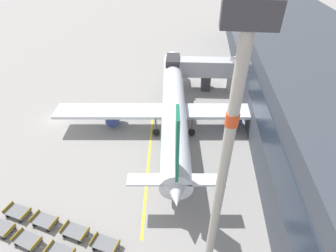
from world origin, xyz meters
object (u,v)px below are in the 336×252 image
(baggage_dolly_row_near_col_b, at_px, (27,240))
(baggage_dolly_row_mid_a_col_c, at_px, (75,232))
(apron_light_mast, at_px, (220,189))
(baggage_dolly_row_mid_a_col_b, at_px, (45,221))
(baggage_dolly_row_mid_a_col_a, at_px, (18,212))
(baggage_dolly_row_near_col_a, at_px, (1,228))
(baggage_dolly_row_mid_a_col_d, at_px, (105,244))
(airplane, at_px, (174,105))

(baggage_dolly_row_near_col_b, xyz_separation_m, baggage_dolly_row_mid_a_col_c, (4.15, 1.41, 0.00))
(baggage_dolly_row_mid_a_col_c, height_order, apron_light_mast, apron_light_mast)
(baggage_dolly_row_near_col_b, height_order, baggage_dolly_row_mid_a_col_b, same)
(baggage_dolly_row_near_col_b, height_order, baggage_dolly_row_mid_a_col_a, same)
(baggage_dolly_row_near_col_a, bearing_deg, baggage_dolly_row_near_col_b, -15.49)
(baggage_dolly_row_near_col_a, distance_m, baggage_dolly_row_mid_a_col_d, 10.80)
(baggage_dolly_row_mid_a_col_d, bearing_deg, baggage_dolly_row_near_col_b, -176.19)
(baggage_dolly_row_near_col_a, height_order, baggage_dolly_row_mid_a_col_a, same)
(baggage_dolly_row_near_col_b, relative_size, baggage_dolly_row_mid_a_col_b, 1.00)
(baggage_dolly_row_mid_a_col_a, bearing_deg, airplane, 51.45)
(baggage_dolly_row_near_col_b, bearing_deg, baggage_dolly_row_mid_a_col_b, 75.14)
(baggage_dolly_row_mid_a_col_d, xyz_separation_m, apron_light_mast, (9.11, -2.94, 12.44))
(baggage_dolly_row_near_col_b, bearing_deg, baggage_dolly_row_mid_a_col_c, 18.72)
(baggage_dolly_row_near_col_b, xyz_separation_m, baggage_dolly_row_mid_a_col_a, (-2.76, 2.87, 0.00))
(baggage_dolly_row_near_col_a, bearing_deg, baggage_dolly_row_mid_a_col_b, 18.14)
(baggage_dolly_row_mid_a_col_d, height_order, apron_light_mast, apron_light_mast)
(baggage_dolly_row_near_col_a, bearing_deg, apron_light_mast, -9.58)
(baggage_dolly_row_near_col_b, distance_m, baggage_dolly_row_mid_a_col_c, 4.38)
(baggage_dolly_row_near_col_b, xyz_separation_m, baggage_dolly_row_mid_a_col_b, (0.58, 2.19, 0.00))
(baggage_dolly_row_near_col_b, distance_m, baggage_dolly_row_mid_a_col_b, 2.27)
(airplane, xyz_separation_m, baggage_dolly_row_mid_a_col_d, (-4.37, -20.70, -3.02))
(baggage_dolly_row_mid_a_col_c, bearing_deg, baggage_dolly_row_mid_a_col_b, 167.56)
(airplane, distance_m, baggage_dolly_row_mid_a_col_c, 21.46)
(baggage_dolly_row_mid_a_col_b, xyz_separation_m, apron_light_mast, (16.01, -4.63, 12.44))
(baggage_dolly_row_mid_a_col_b, bearing_deg, baggage_dolly_row_near_col_a, -161.86)
(baggage_dolly_row_near_col_a, relative_size, baggage_dolly_row_near_col_b, 1.00)
(baggage_dolly_row_mid_a_col_d, bearing_deg, apron_light_mast, -17.88)
(baggage_dolly_row_mid_a_col_c, bearing_deg, airplane, 68.73)
(baggage_dolly_row_near_col_a, distance_m, baggage_dolly_row_mid_a_col_b, 4.09)
(baggage_dolly_row_mid_a_col_a, height_order, baggage_dolly_row_mid_a_col_b, same)
(airplane, bearing_deg, baggage_dolly_row_mid_a_col_d, -101.92)
(baggage_dolly_row_near_col_a, xyz_separation_m, baggage_dolly_row_mid_a_col_d, (10.79, -0.42, 0.00))
(baggage_dolly_row_near_col_b, bearing_deg, airplane, 60.79)
(baggage_dolly_row_mid_a_col_a, bearing_deg, baggage_dolly_row_mid_a_col_b, -11.39)
(baggage_dolly_row_mid_a_col_a, bearing_deg, apron_light_mast, -15.33)
(baggage_dolly_row_mid_a_col_c, bearing_deg, baggage_dolly_row_near_col_a, -176.26)
(baggage_dolly_row_mid_a_col_a, xyz_separation_m, baggage_dolly_row_mid_a_col_b, (3.34, -0.67, 0.00))
(apron_light_mast, bearing_deg, baggage_dolly_row_mid_a_col_c, 162.83)
(baggage_dolly_row_mid_a_col_b, distance_m, apron_light_mast, 20.80)
(baggage_dolly_row_near_col_b, relative_size, apron_light_mast, 0.15)
(baggage_dolly_row_mid_a_col_a, relative_size, baggage_dolly_row_mid_a_col_c, 1.00)
(baggage_dolly_row_mid_a_col_d, bearing_deg, baggage_dolly_row_near_col_a, 177.78)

